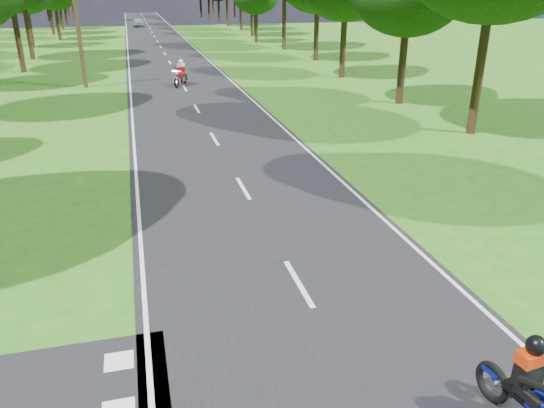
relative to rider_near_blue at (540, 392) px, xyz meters
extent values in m
plane|color=#246316|center=(-1.99, 2.90, -0.82)|extent=(160.00, 160.00, 0.00)
cube|color=black|center=(-1.99, 52.90, -0.81)|extent=(7.00, 140.00, 0.02)
cube|color=silver|center=(-1.99, 4.90, -0.80)|extent=(0.12, 2.00, 0.01)
cube|color=silver|center=(-1.99, 10.90, -0.80)|extent=(0.12, 2.00, 0.01)
cube|color=silver|center=(-1.99, 16.90, -0.80)|extent=(0.12, 2.00, 0.01)
cube|color=silver|center=(-1.99, 22.90, -0.80)|extent=(0.12, 2.00, 0.01)
cube|color=silver|center=(-1.99, 28.90, -0.80)|extent=(0.12, 2.00, 0.01)
cube|color=silver|center=(-1.99, 34.90, -0.80)|extent=(0.12, 2.00, 0.01)
cube|color=silver|center=(-1.99, 40.90, -0.80)|extent=(0.12, 2.00, 0.01)
cube|color=silver|center=(-1.99, 46.90, -0.80)|extent=(0.12, 2.00, 0.01)
cube|color=silver|center=(-1.99, 52.90, -0.80)|extent=(0.12, 2.00, 0.01)
cube|color=silver|center=(-1.99, 58.90, -0.80)|extent=(0.12, 2.00, 0.01)
cube|color=silver|center=(-1.99, 64.90, -0.80)|extent=(0.12, 2.00, 0.01)
cube|color=silver|center=(-1.99, 70.90, -0.80)|extent=(0.12, 2.00, 0.01)
cube|color=silver|center=(-1.99, 76.90, -0.80)|extent=(0.12, 2.00, 0.01)
cube|color=silver|center=(-1.99, 82.90, -0.80)|extent=(0.12, 2.00, 0.01)
cube|color=silver|center=(-1.99, 88.90, -0.80)|extent=(0.12, 2.00, 0.01)
cube|color=silver|center=(-1.99, 94.90, -0.80)|extent=(0.12, 2.00, 0.01)
cube|color=silver|center=(-1.99, 100.90, -0.80)|extent=(0.12, 2.00, 0.01)
cube|color=silver|center=(-1.99, 106.90, -0.80)|extent=(0.12, 2.00, 0.01)
cube|color=silver|center=(-1.99, 112.90, -0.80)|extent=(0.12, 2.00, 0.01)
cube|color=silver|center=(-1.99, 118.90, -0.80)|extent=(0.12, 2.00, 0.01)
cube|color=silver|center=(-5.29, 52.90, -0.80)|extent=(0.10, 140.00, 0.01)
cube|color=silver|center=(1.31, 52.90, -0.80)|extent=(0.10, 140.00, 0.01)
cube|color=silver|center=(-5.79, 3.20, -0.80)|extent=(0.50, 0.50, 0.01)
cylinder|color=black|center=(-12.82, 38.50, 1.34)|extent=(0.40, 0.40, 4.32)
cylinder|color=black|center=(-13.25, 46.00, 1.38)|extent=(0.40, 0.40, 4.40)
cylinder|color=black|center=(-14.60, 55.68, 0.78)|extent=(0.40, 0.40, 3.20)
cylinder|color=black|center=(-12.74, 63.05, 0.79)|extent=(0.40, 0.40, 3.22)
cylinder|color=black|center=(-14.28, 70.81, 0.98)|extent=(0.40, 0.40, 3.61)
cylinder|color=black|center=(-13.93, 78.64, 0.51)|extent=(0.40, 0.40, 2.67)
cylinder|color=black|center=(-14.17, 87.80, 0.72)|extent=(0.40, 0.40, 3.09)
cylinder|color=black|center=(-13.22, 94.31, 1.42)|extent=(0.40, 0.40, 4.48)
cylinder|color=black|center=(-14.27, 103.29, 1.23)|extent=(0.40, 0.40, 4.09)
cylinder|color=black|center=(9.07, 15.10, 1.46)|extent=(0.40, 0.40, 4.56)
cylinder|color=black|center=(8.93, 21.59, 0.93)|extent=(0.40, 0.40, 3.49)
cylinder|color=black|center=(9.07, 30.48, 1.03)|extent=(0.40, 0.40, 3.69)
cylinder|color=black|center=(10.18, 39.32, 1.05)|extent=(0.40, 0.40, 3.74)
cylinder|color=black|center=(9.72, 47.62, 1.50)|extent=(0.40, 0.40, 4.64)
cylinder|color=black|center=(8.56, 54.82, 0.63)|extent=(0.40, 0.40, 2.91)
cylinder|color=black|center=(9.78, 62.30, 1.12)|extent=(0.40, 0.40, 3.88)
cylinder|color=black|center=(10.11, 70.77, 1.27)|extent=(0.40, 0.40, 4.18)
cylinder|color=black|center=(9.81, 79.73, 1.50)|extent=(0.40, 0.40, 4.63)
cylinder|color=black|center=(9.70, 87.02, 0.86)|extent=(0.40, 0.40, 3.36)
cylinder|color=black|center=(9.15, 94.24, 1.22)|extent=(0.40, 0.40, 4.09)
cylinder|color=black|center=(8.69, 102.00, 1.42)|extent=(0.40, 0.40, 4.48)
cylinder|color=black|center=(-15.99, 112.90, 1.10)|extent=(0.40, 0.40, 3.84)
cylinder|color=black|center=(13.01, 114.90, 1.26)|extent=(0.40, 0.40, 4.16)
cylinder|color=black|center=(-17.99, 97.90, 0.94)|extent=(0.40, 0.40, 3.52)
cylinder|color=black|center=(15.01, 100.90, 1.42)|extent=(0.40, 0.40, 4.48)
cylinder|color=#382616|center=(-7.99, 30.90, 3.18)|extent=(0.26, 0.26, 8.00)
imported|color=#B0B3B7|center=(-3.48, 81.19, -0.14)|extent=(1.57, 3.86, 1.31)
camera|label=1|loc=(-5.08, -4.68, 5.28)|focal=35.00mm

